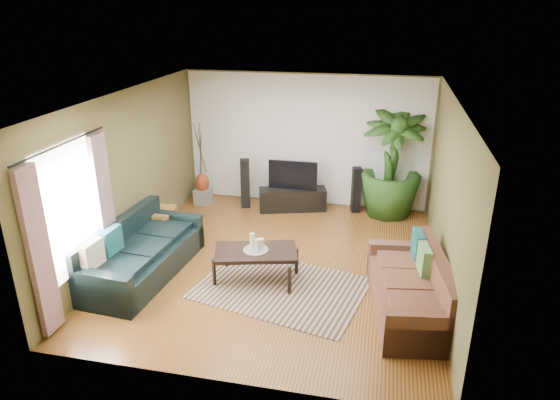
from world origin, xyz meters
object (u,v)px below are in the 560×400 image
(pedestal, at_px, (203,196))
(coffee_table, at_px, (256,265))
(sofa_right, at_px, (409,285))
(speaker_left, at_px, (245,183))
(vase, at_px, (202,183))
(tv_stand, at_px, (292,199))
(side_table, at_px, (158,225))
(potted_plant, at_px, (391,163))
(speaker_right, at_px, (356,190))
(television, at_px, (293,175))
(sofa_left, at_px, (142,250))

(pedestal, bearing_deg, coffee_table, -55.84)
(sofa_right, distance_m, pedestal, 5.21)
(speaker_left, bearing_deg, vase, 166.76)
(tv_stand, distance_m, side_table, 2.80)
(side_table, bearing_deg, sofa_right, -17.34)
(coffee_table, bearing_deg, sofa_right, -24.34)
(potted_plant, height_order, vase, potted_plant)
(sofa_right, xyz_separation_m, vase, (-4.12, 3.17, 0.04))
(sofa_right, height_order, pedestal, sofa_right)
(pedestal, bearing_deg, speaker_left, 1.10)
(sofa_right, bearing_deg, speaker_right, -172.67)
(side_table, bearing_deg, coffee_table, -24.88)
(television, height_order, vase, television)
(tv_stand, height_order, potted_plant, potted_plant)
(sofa_right, height_order, potted_plant, potted_plant)
(sofa_right, distance_m, speaker_right, 3.55)
(side_table, bearing_deg, tv_stand, 42.77)
(coffee_table, bearing_deg, side_table, 140.66)
(sofa_left, bearing_deg, potted_plant, -43.98)
(pedestal, xyz_separation_m, vase, (0.00, 0.00, 0.30))
(sofa_left, distance_m, television, 3.56)
(television, bearing_deg, speaker_right, 7.39)
(speaker_left, bearing_deg, speaker_right, -8.53)
(potted_plant, bearing_deg, vase, -176.37)
(tv_stand, bearing_deg, television, 73.98)
(tv_stand, bearing_deg, vase, 165.85)
(pedestal, distance_m, vase, 0.30)
(sofa_right, relative_size, coffee_table, 1.63)
(sofa_right, height_order, speaker_right, speaker_right)
(speaker_right, xyz_separation_m, pedestal, (-3.17, -0.25, -0.31))
(tv_stand, distance_m, speaker_right, 1.30)
(pedestal, bearing_deg, tv_stand, 1.87)
(sofa_right, xyz_separation_m, potted_plant, (-0.31, 3.41, 0.64))
(sofa_left, height_order, speaker_left, speaker_left)
(coffee_table, height_order, speaker_right, speaker_right)
(tv_stand, height_order, vase, vase)
(television, relative_size, vase, 2.44)
(coffee_table, bearing_deg, speaker_left, 94.49)
(speaker_right, distance_m, potted_plant, 0.88)
(pedestal, xyz_separation_m, side_table, (-0.15, -1.84, 0.14))
(sofa_left, height_order, vase, sofa_left)
(coffee_table, relative_size, side_table, 2.07)
(speaker_right, height_order, pedestal, speaker_right)
(potted_plant, relative_size, pedestal, 6.74)
(speaker_left, distance_m, potted_plant, 2.95)
(sofa_left, distance_m, vase, 2.99)
(sofa_right, distance_m, potted_plant, 3.49)
(coffee_table, distance_m, speaker_left, 2.97)
(coffee_table, bearing_deg, speaker_right, 52.54)
(speaker_right, bearing_deg, side_table, -165.55)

